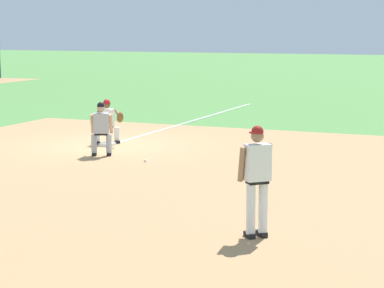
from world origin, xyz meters
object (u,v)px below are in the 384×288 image
(first_base_bag, at_px, (107,145))
(baserunner, at_px, (101,127))
(first_baseman, at_px, (108,120))
(pitcher, at_px, (257,174))
(baseball, at_px, (145,161))

(first_base_bag, height_order, baserunner, baserunner)
(first_baseman, height_order, baserunner, baserunner)
(pitcher, bearing_deg, first_baseman, 42.14)
(first_baseman, bearing_deg, baserunner, -156.01)
(first_baseman, bearing_deg, first_base_bag, -155.69)
(pitcher, bearing_deg, first_base_bag, 42.84)
(first_base_bag, distance_m, first_baseman, 0.80)
(first_base_bag, relative_size, first_baseman, 0.28)
(pitcher, distance_m, baserunner, 8.70)
(baserunner, bearing_deg, baseball, -105.62)
(baseball, distance_m, pitcher, 7.42)
(pitcher, relative_size, first_baseman, 1.39)
(baseball, height_order, baserunner, baserunner)
(pitcher, height_order, baserunner, pitcher)
(first_base_bag, distance_m, pitcher, 10.32)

